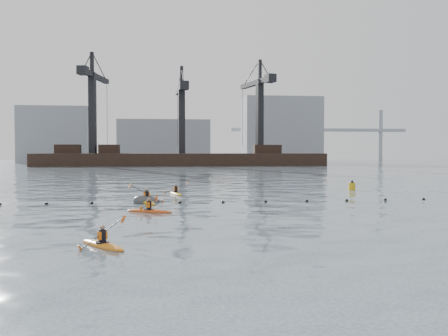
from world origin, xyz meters
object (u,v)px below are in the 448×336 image
at_px(kayaker_3, 147,201).
at_px(kayaker_5, 176,193).
at_px(kayaker_2, 149,211).
at_px(kayaker_0, 103,244).
at_px(nav_buoy, 352,186).
at_px(mooring_buoy, 147,203).

relative_size(kayaker_3, kayaker_5, 1.21).
xyz_separation_m(kayaker_2, kayaker_3, (-0.40, 5.05, 0.02)).
height_order(kayaker_0, kayaker_3, kayaker_3).
distance_m(kayaker_5, nav_buoy, 16.38).
height_order(kayaker_3, nav_buoy, kayaker_3).
xyz_separation_m(kayaker_0, mooring_buoy, (0.88, 15.29, -0.09)).
bearing_deg(nav_buoy, kayaker_3, -154.19).
relative_size(kayaker_3, nav_buoy, 3.27).
distance_m(kayaker_3, nav_buoy, 20.31).
height_order(kayaker_3, mooring_buoy, kayaker_3).
relative_size(kayaker_5, nav_buoy, 2.71).
height_order(kayaker_5, nav_buoy, kayaker_5).
bearing_deg(kayaker_5, kayaker_2, -112.85).
height_order(kayaker_0, kayaker_5, kayaker_0).
relative_size(kayaker_0, kayaker_5, 0.84).
bearing_deg(kayaker_3, kayaker_5, 54.99).
relative_size(kayaker_3, mooring_buoy, 1.76).
xyz_separation_m(kayaker_3, mooring_buoy, (0.01, 0.21, -0.11)).
distance_m(kayaker_5, mooring_buoy, 6.63).
height_order(kayaker_2, nav_buoy, nav_buoy).
bearing_deg(kayaker_2, nav_buoy, -26.70).
xyz_separation_m(kayaker_0, nav_buoy, (19.15, 23.92, 0.26)).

